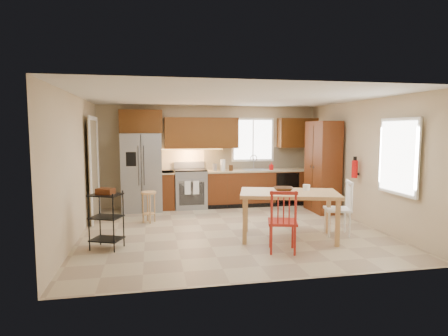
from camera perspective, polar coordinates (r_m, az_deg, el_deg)
name	(u,v)px	position (r m, az deg, el deg)	size (l,w,h in m)	color
floor	(231,230)	(7.25, 1.09, -9.39)	(5.50, 5.50, 0.00)	tan
ceiling	(231,97)	(7.02, 1.13, 10.71)	(5.50, 5.00, 0.02)	silver
wall_back	(210,156)	(9.47, -2.07, 1.88)	(5.50, 0.02, 2.50)	#CCB793
wall_front	(274,184)	(4.63, 7.64, -2.36)	(5.50, 0.02, 2.50)	#CCB793
wall_left	(77,168)	(6.98, -21.53, 0.05)	(0.02, 5.00, 2.50)	#CCB793
wall_right	(364,162)	(8.06, 20.60, 0.81)	(0.02, 5.00, 2.50)	#CCB793
refrigerator	(142,172)	(9.02, -12.42, -0.62)	(0.92, 0.75, 1.82)	gray
range_stove	(190,189)	(9.18, -5.14, -3.23)	(0.76, 0.63, 0.92)	gray
base_cabinet_narrow	(168,190)	(9.16, -8.58, -3.35)	(0.30, 0.60, 0.90)	#582610
base_cabinet_run	(263,187)	(9.56, 5.90, -2.93)	(2.92, 0.60, 0.90)	#582610
dishwasher	(288,188)	(9.47, 9.66, -3.07)	(0.60, 0.02, 0.78)	black
backsplash	(260,158)	(9.75, 5.46, 1.53)	(2.92, 0.03, 0.55)	beige
upper_over_fridge	(141,121)	(9.17, -12.55, 6.93)	(1.00, 0.35, 0.55)	#532D0D
upper_left_block	(201,133)	(9.24, -3.45, 5.35)	(1.80, 0.35, 0.75)	#532D0D
upper_right_block	(297,133)	(9.89, 11.12, 5.28)	(1.00, 0.35, 0.75)	#532D0D
window_back	(253,140)	(9.67, 4.41, 4.32)	(1.12, 0.04, 1.12)	white
sink	(256,171)	(9.45, 4.82, -0.52)	(0.62, 0.46, 0.16)	gray
undercab_glow	(190,149)	(9.19, -5.27, 2.87)	(1.60, 0.30, 0.01)	#FFBF66
soap_bottle	(271,166)	(9.45, 7.21, 0.29)	(0.09, 0.09, 0.19)	red
paper_towel	(223,165)	(9.19, -0.19, 0.45)	(0.12, 0.12, 0.28)	white
canister_steel	(215,167)	(9.16, -1.42, 0.12)	(0.11, 0.11, 0.18)	gray
canister_wood	(231,168)	(9.21, 1.07, 0.02)	(0.10, 0.10, 0.14)	#4A2713
pantry	(323,167)	(8.97, 14.80, 0.19)	(0.50, 0.95, 2.10)	#582610
fire_extinguisher	(355,169)	(8.14, 19.29, -0.16)	(0.12, 0.12, 0.36)	red
window_right	(399,157)	(7.05, 25.06, 1.60)	(0.04, 1.02, 1.32)	white
doorway	(93,171)	(8.27, -19.31, -0.42)	(0.04, 0.95, 2.10)	#8C7A59
dining_table	(289,216)	(6.69, 9.82, -7.17)	(1.67, 0.94, 0.82)	tan
chair_red	(282,221)	(5.96, 8.90, -7.94)	(0.46, 0.46, 0.98)	#A62319
chair_white	(337,208)	(7.11, 16.91, -5.88)	(0.46, 0.46, 0.98)	white
table_bowl	(283,192)	(6.58, 9.03, -3.67)	(0.34, 0.34, 0.08)	#4A2713
table_jar	(306,189)	(6.84, 12.45, -3.10)	(0.13, 0.13, 0.15)	white
bar_stool	(149,207)	(7.89, -11.39, -5.85)	(0.31, 0.31, 0.64)	tan
utility_cart	(106,220)	(6.32, -17.48, -7.60)	(0.46, 0.36, 0.93)	black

